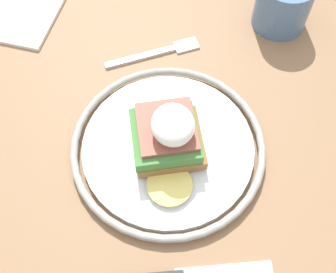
{
  "coord_description": "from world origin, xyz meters",
  "views": [
    {
      "loc": [
        0.23,
        -0.01,
        1.24
      ],
      "look_at": [
        -0.02,
        0.02,
        0.78
      ],
      "focal_mm": 45.0,
      "sensor_mm": 36.0,
      "label": 1
    }
  ],
  "objects_px": {
    "sandwich": "(168,135)",
    "plate": "(168,147)",
    "fork": "(158,53)",
    "cup": "(283,3)",
    "napkin": "(22,15)"
  },
  "relations": [
    {
      "from": "napkin",
      "to": "plate",
      "type": "bearing_deg",
      "value": 35.66
    },
    {
      "from": "napkin",
      "to": "cup",
      "type": "bearing_deg",
      "value": 79.73
    },
    {
      "from": "sandwich",
      "to": "cup",
      "type": "distance_m",
      "value": 0.29
    },
    {
      "from": "fork",
      "to": "sandwich",
      "type": "bearing_deg",
      "value": -3.01
    },
    {
      "from": "plate",
      "to": "cup",
      "type": "relative_size",
      "value": 3.07
    },
    {
      "from": "plate",
      "to": "fork",
      "type": "distance_m",
      "value": 0.16
    },
    {
      "from": "plate",
      "to": "napkin",
      "type": "relative_size",
      "value": 2.07
    },
    {
      "from": "sandwich",
      "to": "plate",
      "type": "bearing_deg",
      "value": 176.93
    },
    {
      "from": "cup",
      "to": "napkin",
      "type": "height_order",
      "value": "cup"
    },
    {
      "from": "plate",
      "to": "sandwich",
      "type": "height_order",
      "value": "sandwich"
    },
    {
      "from": "sandwich",
      "to": "cup",
      "type": "xyz_separation_m",
      "value": [
        -0.2,
        0.2,
        -0.0
      ]
    },
    {
      "from": "fork",
      "to": "cup",
      "type": "xyz_separation_m",
      "value": [
        -0.04,
        0.19,
        0.04
      ]
    },
    {
      "from": "plate",
      "to": "fork",
      "type": "relative_size",
      "value": 1.74
    },
    {
      "from": "sandwich",
      "to": "fork",
      "type": "bearing_deg",
      "value": 176.99
    },
    {
      "from": "cup",
      "to": "napkin",
      "type": "distance_m",
      "value": 0.4
    }
  ]
}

